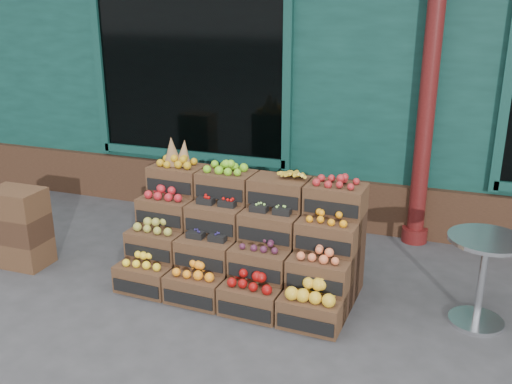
% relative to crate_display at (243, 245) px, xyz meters
% --- Properties ---
extents(ground, '(60.00, 60.00, 0.00)m').
position_rel_crate_display_xyz_m(ground, '(0.23, -0.43, -0.41)').
color(ground, '#373739').
rests_on(ground, ground).
extents(shop_facade, '(12.00, 6.24, 4.80)m').
position_rel_crate_display_xyz_m(shop_facade, '(0.23, 4.68, 1.99)').
color(shop_facade, '#0F362F').
rests_on(shop_facade, ground).
extents(crate_display, '(2.16, 1.11, 1.33)m').
position_rel_crate_display_xyz_m(crate_display, '(0.00, 0.00, 0.00)').
color(crate_display, '#472D1B').
rests_on(crate_display, ground).
extents(spare_crates, '(0.54, 0.38, 0.81)m').
position_rel_crate_display_xyz_m(spare_crates, '(-2.28, -0.36, -0.01)').
color(spare_crates, '#472D1B').
rests_on(spare_crates, ground).
extents(bistro_table, '(0.62, 0.62, 0.78)m').
position_rel_crate_display_xyz_m(bistro_table, '(2.09, 0.05, 0.08)').
color(bistro_table, '#BBBDC2').
rests_on(bistro_table, ground).
extents(shopkeeper, '(0.86, 0.67, 2.10)m').
position_rel_crate_display_xyz_m(shopkeeper, '(-1.04, 2.52, 0.64)').
color(shopkeeper, '#1A5C1E').
rests_on(shopkeeper, ground).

